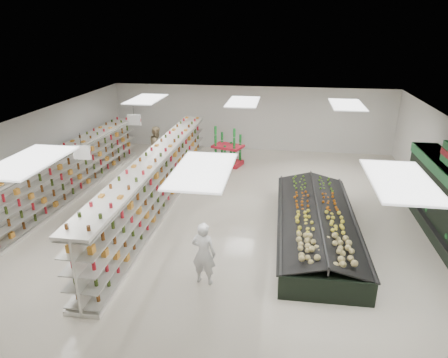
% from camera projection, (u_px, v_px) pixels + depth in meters
% --- Properties ---
extents(floor, '(16.00, 16.00, 0.00)m').
position_uv_depth(floor, '(228.00, 219.00, 13.27)').
color(floor, beige).
rests_on(floor, ground).
extents(ceiling, '(14.00, 16.00, 0.02)m').
position_uv_depth(ceiling, '(229.00, 124.00, 12.10)').
color(ceiling, white).
rests_on(ceiling, wall_back).
extents(wall_back, '(14.00, 0.02, 3.20)m').
position_uv_depth(wall_back, '(251.00, 118.00, 20.05)').
color(wall_back, silver).
rests_on(wall_back, floor).
extents(wall_left, '(0.02, 16.00, 3.20)m').
position_uv_depth(wall_left, '(27.00, 163.00, 13.67)').
color(wall_left, silver).
rests_on(wall_left, floor).
extents(aisle_sign_near, '(0.52, 0.06, 0.75)m').
position_uv_depth(aisle_sign_near, '(82.00, 152.00, 10.96)').
color(aisle_sign_near, white).
rests_on(aisle_sign_near, ceiling).
extents(aisle_sign_far, '(0.52, 0.06, 0.75)m').
position_uv_depth(aisle_sign_far, '(134.00, 120.00, 14.64)').
color(aisle_sign_far, white).
rests_on(aisle_sign_far, ceiling).
extents(gondola_left, '(1.34, 10.67, 1.84)m').
position_uv_depth(gondola_left, '(65.00, 176.00, 14.56)').
color(gondola_left, white).
rests_on(gondola_left, floor).
extents(gondola_center, '(0.87, 11.50, 1.99)m').
position_uv_depth(gondola_center, '(158.00, 183.00, 13.76)').
color(gondola_center, white).
rests_on(gondola_center, floor).
extents(produce_island, '(2.43, 6.47, 0.96)m').
position_uv_depth(produce_island, '(316.00, 223.00, 12.05)').
color(produce_island, black).
rests_on(produce_island, floor).
extents(soda_endcap, '(1.51, 1.25, 1.66)m').
position_uv_depth(soda_endcap, '(228.00, 148.00, 18.03)').
color(soda_endcap, red).
rests_on(soda_endcap, floor).
extents(shopper_main, '(0.66, 0.49, 1.66)m').
position_uv_depth(shopper_main, '(204.00, 253.00, 9.72)').
color(shopper_main, white).
rests_on(shopper_main, floor).
extents(shopper_background, '(0.63, 0.92, 1.80)m').
position_uv_depth(shopper_background, '(157.00, 146.00, 18.00)').
color(shopper_background, '#92825A').
rests_on(shopper_background, floor).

